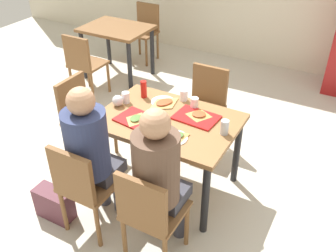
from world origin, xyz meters
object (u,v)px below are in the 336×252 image
chair_left_end (82,113)px  background_chair_far (145,28)px  main_table (168,128)px  background_table (117,36)px  plastic_cup_c (126,97)px  pizza_slice_a (136,119)px  person_in_brown_jacket (159,173)px  plastic_cup_a (184,95)px  chair_far_side (205,101)px  person_in_red (91,148)px  tray_red_far (196,117)px  tray_red_near (138,120)px  condiment_bottle (144,89)px  plastic_cup_d (194,103)px  pizza_slice_b (199,115)px  chair_near_right (149,212)px  pizza_slice_d (177,136)px  plastic_cup_b (149,136)px  handbag (54,204)px  paper_plate_near_edge (174,138)px  background_chair_near (83,62)px  soda_can (225,127)px  pizza_slice_c (164,103)px  chair_near_left (83,184)px  foil_bundle (118,101)px

chair_left_end → background_chair_far: 2.57m
main_table → background_table: bearing=135.7°
main_table → plastic_cup_c: 0.49m
pizza_slice_a → main_table: bearing=36.7°
chair_left_end → background_chair_far: same height
person_in_brown_jacket → plastic_cup_a: 1.05m
chair_far_side → person_in_red: size_ratio=0.67×
tray_red_far → chair_left_end: bearing=-174.0°
plastic_cup_a → chair_left_end: bearing=-159.5°
tray_red_near → condiment_bottle: (-0.17, 0.37, 0.07)m
plastic_cup_d → pizza_slice_b: bearing=-50.2°
chair_far_side → plastic_cup_d: (0.12, -0.53, 0.28)m
person_in_red → plastic_cup_d: size_ratio=12.61×
main_table → background_chair_far: size_ratio=1.37×
chair_near_right → pizza_slice_d: size_ratio=4.10×
chair_far_side → plastic_cup_b: chair_far_side is taller
pizza_slice_b → plastic_cup_c: 0.69m
plastic_cup_b → main_table: bearing=94.8°
chair_left_end → handbag: (0.32, -0.81, -0.36)m
condiment_bottle → background_chair_far: 2.63m
chair_left_end → paper_plate_near_edge: size_ratio=3.87×
chair_far_side → person_in_red: (-0.29, -1.45, 0.25)m
background_chair_near → soda_can: bearing=-23.1°
chair_near_right → background_table: 3.24m
main_table → background_table: same height
pizza_slice_c → person_in_red: bearing=-99.5°
person_in_brown_jacket → handbag: bearing=-170.5°
person_in_red → main_table: bearing=66.0°
condiment_bottle → background_table: bearing=132.7°
condiment_bottle → chair_left_end: bearing=-158.9°
chair_near_left → soda_can: (0.79, 0.82, 0.29)m
plastic_cup_b → paper_plate_near_edge: bearing=40.3°
plastic_cup_b → background_chair_far: (-1.78, 2.80, -0.28)m
pizza_slice_d → plastic_cup_a: size_ratio=2.07×
background_chair_far → soda_can: bearing=-47.2°
chair_far_side → condiment_bottle: 0.75m
person_in_red → handbag: (-0.35, -0.16, -0.60)m
plastic_cup_c → background_chair_far: background_chair_far is taller
chair_left_end → plastic_cup_c: 0.58m
tray_red_near → foil_bundle: bearing=157.0°
pizza_slice_d → plastic_cup_a: bearing=111.6°
condiment_bottle → chair_near_left: bearing=-85.1°
condiment_bottle → background_table: size_ratio=0.18×
tray_red_near → person_in_red: bearing=-99.7°
person_in_red → pizza_slice_c: person_in_red is taller
main_table → foil_bundle: size_ratio=11.65×
plastic_cup_d → background_chair_far: (-1.87, 2.18, -0.28)m
background_table → person_in_red: bearing=-58.3°
chair_near_left → paper_plate_near_edge: chair_near_left is taller
pizza_slice_d → person_in_brown_jacket: bearing=-77.3°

